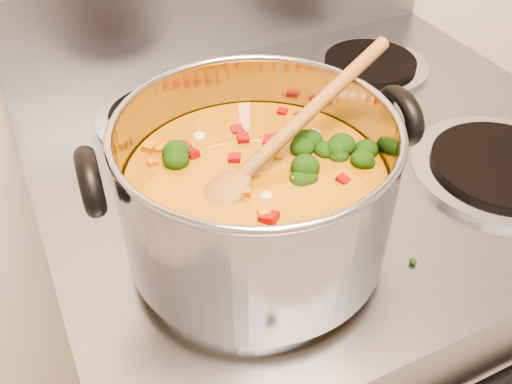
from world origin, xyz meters
The scene contains 4 objects.
electric_range centered at (-0.04, 1.16, 0.47)m, with size 0.79×0.71×1.08m.
stockpot centered at (-0.22, 1.01, 1.01)m, with size 0.35×0.29×0.17m.
wooden_spoon centered at (-0.20, 1.02, 1.06)m, with size 0.27×0.11×0.11m.
cooktop_crumbs centered at (-0.25, 0.99, 0.92)m, with size 0.10×0.37×0.01m.
Camera 1 is at (-0.41, 0.61, 1.41)m, focal length 40.00 mm.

